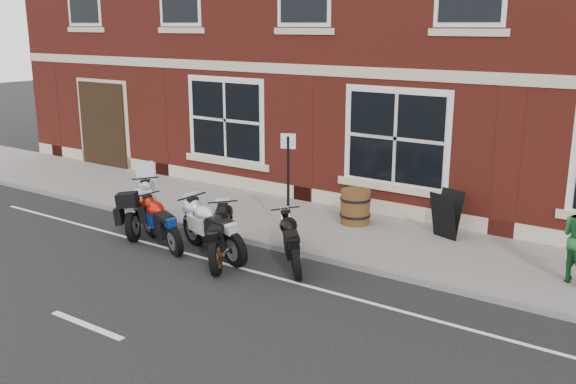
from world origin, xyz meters
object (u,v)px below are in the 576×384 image
(moto_touring_silver, at_px, (144,204))
(a_board_sign, at_px, (446,214))
(moto_naked_black, at_px, (293,239))
(moto_sport_black, at_px, (224,233))
(parking_sign, at_px, (288,178))
(moto_sport_silver, at_px, (213,226))
(moto_sport_red, at_px, (162,221))
(barrel_planter, at_px, (355,207))

(moto_touring_silver, xyz_separation_m, a_board_sign, (5.86, 2.99, 0.04))
(moto_touring_silver, distance_m, moto_naked_black, 3.99)
(moto_touring_silver, distance_m, a_board_sign, 6.58)
(moto_touring_silver, xyz_separation_m, moto_naked_black, (3.99, 0.06, -0.06))
(moto_sport_black, xyz_separation_m, parking_sign, (0.44, 1.56, 0.85))
(moto_sport_silver, height_order, a_board_sign, a_board_sign)
(a_board_sign, xyz_separation_m, parking_sign, (-2.70, -1.91, 0.78))
(moto_sport_red, xyz_separation_m, moto_naked_black, (2.89, 0.59, -0.01))
(moto_sport_red, bearing_deg, moto_sport_black, -64.40)
(parking_sign, bearing_deg, moto_sport_black, -125.62)
(moto_naked_black, bearing_deg, barrel_planter, 52.25)
(moto_sport_red, height_order, moto_sport_black, moto_sport_black)
(moto_sport_black, xyz_separation_m, moto_naked_black, (1.26, 0.54, -0.02))
(barrel_planter, bearing_deg, moto_naked_black, -86.88)
(a_board_sign, xyz_separation_m, barrel_planter, (-2.02, -0.25, -0.10))
(moto_sport_red, xyz_separation_m, barrel_planter, (2.74, 3.27, -0.02))
(barrel_planter, bearing_deg, moto_sport_red, -129.98)
(moto_naked_black, distance_m, barrel_planter, 2.68)
(moto_touring_silver, xyz_separation_m, moto_sport_silver, (2.35, -0.35, 0.01))
(moto_naked_black, relative_size, a_board_sign, 1.63)
(moto_sport_red, height_order, a_board_sign, a_board_sign)
(moto_touring_silver, bearing_deg, barrel_planter, 3.72)
(parking_sign, bearing_deg, moto_sport_silver, -139.42)
(moto_naked_black, bearing_deg, moto_sport_black, 162.35)
(moto_sport_red, relative_size, moto_naked_black, 1.20)
(moto_naked_black, distance_m, a_board_sign, 3.48)
(moto_sport_red, relative_size, moto_sport_silver, 0.88)
(moto_touring_silver, bearing_deg, parking_sign, -12.89)
(moto_sport_black, relative_size, moto_sport_silver, 0.86)
(moto_sport_black, height_order, a_board_sign, a_board_sign)
(moto_touring_silver, bearing_deg, moto_naked_black, -30.89)
(moto_touring_silver, relative_size, barrel_planter, 2.46)
(moto_sport_red, xyz_separation_m, moto_sport_black, (1.62, 0.05, 0.02))
(moto_sport_silver, bearing_deg, moto_naked_black, -57.63)
(barrel_planter, bearing_deg, moto_sport_black, -109.15)
(moto_sport_silver, bearing_deg, barrel_planter, -7.59)
(parking_sign, bearing_deg, barrel_planter, 47.74)
(moto_touring_silver, distance_m, moto_sport_red, 1.22)
(moto_sport_black, xyz_separation_m, a_board_sign, (3.14, 3.47, 0.07))
(moto_sport_black, bearing_deg, barrel_planter, 39.70)
(moto_sport_black, distance_m, moto_sport_silver, 0.40)
(moto_naked_black, bearing_deg, moto_sport_silver, 153.35)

